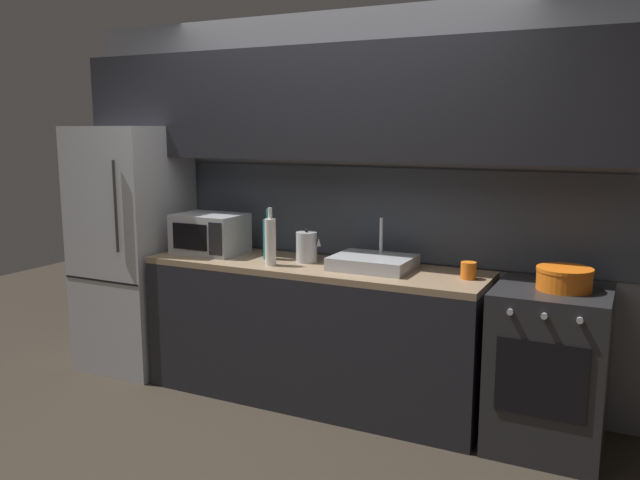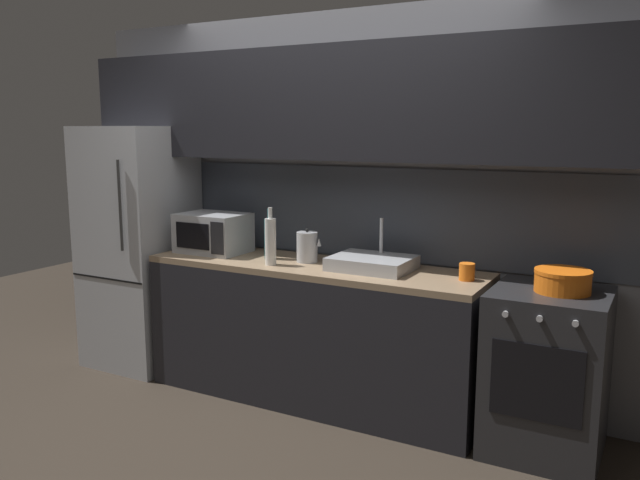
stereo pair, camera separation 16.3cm
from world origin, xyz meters
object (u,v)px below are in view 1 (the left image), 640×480
at_px(microwave, 210,234).
at_px(oven_range, 548,369).
at_px(wine_bottle_white, 270,241).
at_px(mug_orange, 468,270).
at_px(kettle, 307,247).
at_px(refrigerator, 133,248).
at_px(cooking_pot, 564,279).
at_px(wine_bottle_teal, 269,238).

bearing_deg(microwave, oven_range, -0.50).
relative_size(wine_bottle_white, mug_orange, 3.72).
bearing_deg(wine_bottle_white, kettle, 50.74).
xyz_separation_m(refrigerator, cooking_pot, (2.98, 0.00, 0.08)).
bearing_deg(wine_bottle_teal, oven_range, -0.50).
distance_m(kettle, cooking_pot, 1.56).
height_order(oven_range, wine_bottle_white, wine_bottle_white).
height_order(wine_bottle_teal, cooking_pot, wine_bottle_teal).
xyz_separation_m(wine_bottle_white, wine_bottle_teal, (-0.11, 0.17, -0.02)).
height_order(oven_range, microwave, microwave).
height_order(refrigerator, kettle, refrigerator).
bearing_deg(cooking_pot, kettle, 178.61).
distance_m(refrigerator, kettle, 1.42).
relative_size(wine_bottle_teal, mug_orange, 3.41).
bearing_deg(wine_bottle_white, refrigerator, 173.14).
distance_m(oven_range, mug_orange, 0.68).
xyz_separation_m(kettle, cooking_pot, (1.56, -0.04, -0.04)).
bearing_deg(cooking_pot, refrigerator, -180.00).
xyz_separation_m(wine_bottle_teal, cooking_pot, (1.83, -0.01, -0.08)).
height_order(refrigerator, wine_bottle_white, refrigerator).
height_order(kettle, wine_bottle_teal, wine_bottle_teal).
distance_m(kettle, mug_orange, 1.05).
height_order(refrigerator, wine_bottle_teal, refrigerator).
bearing_deg(kettle, microwave, -178.47).
xyz_separation_m(refrigerator, wine_bottle_teal, (1.15, 0.01, 0.16)).
height_order(oven_range, kettle, kettle).
bearing_deg(kettle, cooking_pot, -1.39).
bearing_deg(mug_orange, kettle, 179.38).
height_order(refrigerator, mug_orange, refrigerator).
relative_size(wine_bottle_teal, cooking_pot, 1.14).
bearing_deg(oven_range, microwave, 179.50).
distance_m(wine_bottle_teal, mug_orange, 1.32).
relative_size(microwave, cooking_pot, 1.58).
height_order(kettle, cooking_pot, kettle).
height_order(oven_range, mug_orange, mug_orange).
bearing_deg(wine_bottle_teal, microwave, 179.49).
distance_m(wine_bottle_teal, cooking_pot, 1.83).
distance_m(microwave, mug_orange, 1.79).
distance_m(refrigerator, oven_range, 2.96).
bearing_deg(refrigerator, microwave, 1.55).
xyz_separation_m(kettle, wine_bottle_white, (-0.16, -0.19, 0.05)).
bearing_deg(oven_range, wine_bottle_white, -174.83).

